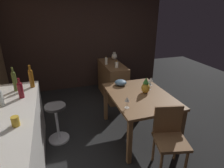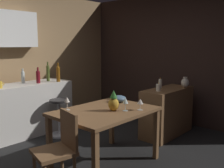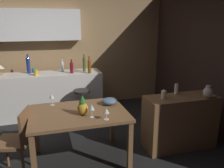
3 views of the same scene
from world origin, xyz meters
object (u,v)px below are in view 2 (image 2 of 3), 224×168
wine_glass_left (67,100)px  wine_bottle_olive (48,72)px  cup_mustard (0,85)px  chair_near_window (59,148)px  wine_glass_center (140,102)px  pillar_candle_short (158,88)px  fruit_bowl (119,99)px  pillar_candle_tall (160,83)px  dining_table (105,116)px  wine_glass_right (125,101)px  vase_ceramic_ivory (185,83)px  wine_bottle_ruby (38,76)px  wine_bottle_amber (58,73)px  pineapple_centerpiece (114,102)px  bar_stool (59,117)px  sideboard_cabinet (167,112)px  wine_bottle_clear (23,76)px

wine_glass_left → wine_bottle_olive: 1.65m
cup_mustard → chair_near_window: bearing=-96.4°
wine_glass_center → pillar_candle_short: size_ratio=1.04×
fruit_bowl → pillar_candle_tall: size_ratio=1.16×
dining_table → wine_glass_right: size_ratio=7.34×
wine_glass_center → pillar_candle_tall: 1.33m
pillar_candle_short → vase_ceramic_ivory: bearing=-13.9°
chair_near_window → wine_glass_center: bearing=-14.7°
wine_bottle_ruby → pillar_candle_short: bearing=-57.4°
pillar_candle_tall → wine_bottle_olive: bearing=123.8°
wine_glass_right → wine_bottle_olive: wine_bottle_olive is taller
wine_glass_right → wine_glass_left: bearing=128.3°
wine_bottle_olive → vase_ceramic_ivory: (1.48, -2.02, -0.16)m
wine_bottle_amber → pineapple_centerpiece: bearing=-103.5°
wine_bottle_olive → wine_bottle_amber: bearing=-72.3°
wine_glass_right → wine_glass_center: 0.20m
dining_table → wine_bottle_amber: wine_bottle_amber is taller
bar_stool → fruit_bowl: bearing=-78.8°
cup_mustard → pillar_candle_short: 2.52m
pillar_candle_tall → fruit_bowl: bearing=177.7°
chair_near_window → wine_bottle_ruby: 2.08m
dining_table → wine_glass_right: 0.34m
sideboard_cabinet → wine_bottle_amber: bearing=123.4°
fruit_bowl → cup_mustard: bearing=124.0°
wine_glass_center → wine_bottle_ruby: 2.09m
pillar_candle_tall → vase_ceramic_ivory: (0.33, -0.30, 0.01)m
wine_glass_left → cup_mustard: cup_mustard is taller
chair_near_window → wine_bottle_olive: bearing=58.4°
wine_bottle_olive → pillar_candle_short: (0.85, -1.86, -0.19)m
pillar_candle_tall → wine_glass_center: bearing=-159.6°
sideboard_cabinet → wine_bottle_olive: 2.29m
wine_glass_right → wine_bottle_clear: bearing=95.2°
cup_mustard → fruit_bowl: bearing=-56.0°
dining_table → vase_ceramic_ivory: bearing=-5.7°
dining_table → pineapple_centerpiece: size_ratio=4.76×
cup_mustard → pillar_candle_tall: 2.65m
wine_glass_right → wine_bottle_amber: 1.88m
wine_bottle_clear → vase_ceramic_ivory: wine_bottle_clear is taller
bar_stool → wine_bottle_amber: (0.22, 0.29, 0.72)m
bar_stool → pillar_candle_short: size_ratio=4.49×
wine_glass_right → pillar_candle_tall: pillar_candle_tall is taller
wine_bottle_clear → bar_stool: bearing=-64.3°
pineapple_centerpiece → pillar_candle_short: size_ratio=1.86×
wine_glass_center → pillar_candle_tall: size_ratio=0.81×
wine_bottle_amber → cup_mustard: wine_bottle_amber is taller
vase_ceramic_ivory → pillar_candle_short: bearing=166.1°
dining_table → wine_glass_right: (0.13, -0.23, 0.21)m
chair_near_window → vase_ceramic_ivory: (2.65, -0.12, 0.42)m
vase_ceramic_ivory → chair_near_window: bearing=177.4°
wine_glass_center → pineapple_centerpiece: size_ratio=0.56×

